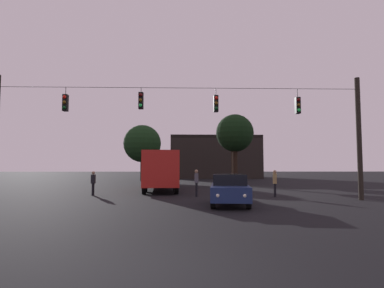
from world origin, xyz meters
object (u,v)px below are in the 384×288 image
(pedestrian_crossing_left, at_px, (93,182))
(pedestrian_crossing_right, at_px, (275,182))
(tree_left_silhouette, at_px, (235,134))
(tree_right_far, at_px, (233,135))
(tree_behind_building, at_px, (142,144))
(city_bus, at_px, (160,167))
(car_near_right, at_px, (230,189))
(pedestrian_crossing_center, at_px, (196,181))

(pedestrian_crossing_left, bearing_deg, pedestrian_crossing_right, -6.68)
(tree_left_silhouette, bearing_deg, tree_right_far, 82.12)
(pedestrian_crossing_right, height_order, tree_behind_building, tree_behind_building)
(pedestrian_crossing_left, distance_m, tree_behind_building, 20.93)
(tree_right_far, bearing_deg, city_bus, -121.71)
(car_near_right, bearing_deg, tree_right_far, 80.44)
(pedestrian_crossing_right, bearing_deg, tree_behind_building, 116.88)
(pedestrian_crossing_center, relative_size, tree_left_silhouette, 0.24)
(pedestrian_crossing_left, distance_m, tree_left_silhouette, 16.33)
(car_near_right, xyz_separation_m, pedestrian_crossing_center, (-1.46, 4.52, 0.17))
(city_bus, height_order, tree_right_far, tree_right_far)
(city_bus, relative_size, tree_behind_building, 1.52)
(car_near_right, height_order, tree_left_silhouette, tree_left_silhouette)
(city_bus, relative_size, pedestrian_crossing_center, 6.54)
(tree_left_silhouette, distance_m, tree_behind_building, 14.29)
(pedestrian_crossing_right, relative_size, tree_right_far, 0.21)
(pedestrian_crossing_left, height_order, tree_right_far, tree_right_far)
(pedestrian_crossing_center, distance_m, tree_right_far, 20.60)
(tree_left_silhouette, bearing_deg, tree_behind_building, 138.19)
(city_bus, distance_m, pedestrian_crossing_left, 6.59)
(car_near_right, bearing_deg, pedestrian_crossing_left, 146.64)
(city_bus, bearing_deg, pedestrian_crossing_center, -65.66)
(car_near_right, relative_size, tree_behind_building, 0.61)
(tree_behind_building, xyz_separation_m, tree_right_far, (11.66, -2.21, 1.02))
(pedestrian_crossing_left, height_order, pedestrian_crossing_center, pedestrian_crossing_center)
(pedestrian_crossing_left, xyz_separation_m, pedestrian_crossing_center, (6.78, -0.91, 0.08))
(city_bus, height_order, tree_behind_building, tree_behind_building)
(car_near_right, relative_size, pedestrian_crossing_right, 2.68)
(tree_right_far, bearing_deg, pedestrian_crossing_left, -123.73)
(pedestrian_crossing_left, xyz_separation_m, tree_left_silhouette, (11.23, 11.02, 4.37))
(tree_left_silhouette, xyz_separation_m, tree_right_far, (1.01, 7.31, 0.63))
(city_bus, xyz_separation_m, pedestrian_crossing_right, (7.63, -6.47, -0.92))
(tree_left_silhouette, relative_size, tree_right_far, 0.91)
(city_bus, height_order, car_near_right, city_bus)
(city_bus, relative_size, pedestrian_crossing_left, 7.03)
(pedestrian_crossing_center, distance_m, tree_behind_building, 22.66)
(city_bus, xyz_separation_m, pedestrian_crossing_left, (-4.06, -5.10, -0.98))
(car_near_right, bearing_deg, tree_behind_building, 106.43)
(tree_left_silhouette, bearing_deg, pedestrian_crossing_right, -87.87)
(tree_left_silhouette, bearing_deg, pedestrian_crossing_center, -110.45)
(car_near_right, xyz_separation_m, pedestrian_crossing_left, (-8.24, 5.43, 0.09))
(pedestrian_crossing_center, distance_m, tree_left_silhouette, 13.43)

